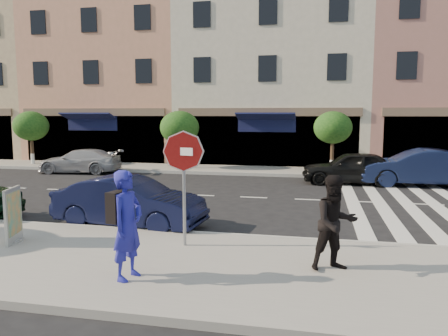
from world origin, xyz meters
TOP-DOWN VIEW (x-y plane):
  - ground at (0.00, 0.00)m, footprint 120.00×120.00m
  - sidewalk_near at (0.00, -3.75)m, footprint 60.00×4.50m
  - sidewalk_far at (0.00, 11.00)m, footprint 60.00×3.00m
  - building_west_mid at (-11.00, 17.00)m, footprint 10.00×9.00m
  - building_centre at (-0.50, 17.00)m, footprint 11.00×9.00m
  - street_tree_wa at (-14.00, 10.80)m, footprint 2.00×2.00m
  - street_tree_wb at (-5.00, 10.80)m, footprint 2.10×2.10m
  - street_tree_c at (3.00, 10.80)m, footprint 1.90×1.90m
  - stop_sign at (-0.62, -2.62)m, footprint 0.89×0.21m
  - photographer at (-1.02, -4.69)m, footprint 0.61×0.79m
  - walker at (2.59, -3.49)m, footprint 1.08×0.99m
  - poster_board at (-4.50, -3.19)m, footprint 0.36×0.81m
  - car_near_mid at (-2.74, -0.80)m, footprint 4.28×1.87m
  - car_far_left at (-9.78, 8.77)m, footprint 4.38×2.06m
  - car_far_mid at (3.74, 7.98)m, footprint 4.29×1.82m
  - car_far_right at (6.50, 8.01)m, footprint 4.82×1.72m

SIDE VIEW (x-z plane):
  - ground at x=0.00m, z-range 0.00..0.00m
  - sidewalk_near at x=0.00m, z-range 0.00..0.15m
  - sidewalk_far at x=0.00m, z-range 0.00..0.15m
  - car_far_left at x=-9.78m, z-range 0.00..1.23m
  - car_near_mid at x=-2.74m, z-range 0.00..1.37m
  - car_far_mid at x=3.74m, z-range 0.00..1.45m
  - poster_board at x=-4.50m, z-range 0.13..1.39m
  - car_far_right at x=6.50m, z-range 0.00..1.58m
  - walker at x=2.59m, z-range 0.15..1.95m
  - photographer at x=-1.02m, z-range 0.15..2.10m
  - stop_sign at x=-0.62m, z-range 0.73..3.29m
  - street_tree_wb at x=-5.00m, z-range 0.78..3.84m
  - street_tree_wa at x=-14.00m, z-range 0.81..3.86m
  - street_tree_c at x=3.00m, z-range 0.84..3.87m
  - building_centre at x=-0.50m, z-range 0.00..11.00m
  - building_west_mid at x=-11.00m, z-range 0.00..14.00m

